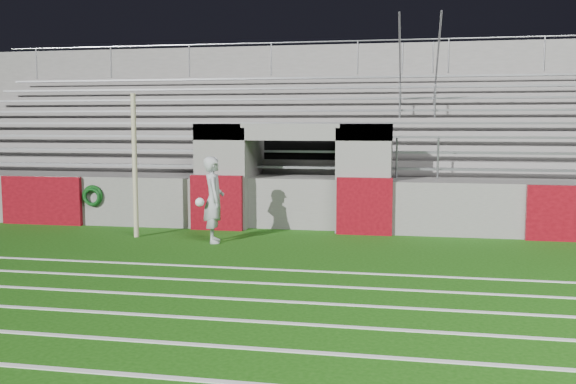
# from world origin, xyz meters

# --- Properties ---
(ground) EXTENTS (90.00, 90.00, 0.00)m
(ground) POSITION_xyz_m (0.00, 0.00, 0.00)
(ground) COLOR #194E0D
(ground) RESTS_ON ground
(field_post) EXTENTS (0.11, 0.11, 3.28)m
(field_post) POSITION_xyz_m (-3.33, 1.67, 1.64)
(field_post) COLOR #B8AF88
(field_post) RESTS_ON ground
(field_markings) EXTENTS (28.00, 8.09, 0.01)m
(field_markings) POSITION_xyz_m (0.00, -5.00, 0.01)
(field_markings) COLOR white
(field_markings) RESTS_ON ground
(stadium_structure) EXTENTS (26.00, 8.48, 5.42)m
(stadium_structure) POSITION_xyz_m (0.00, 7.97, 1.49)
(stadium_structure) COLOR slate
(stadium_structure) RESTS_ON ground
(goalkeeper_with_ball) EXTENTS (0.66, 0.80, 1.89)m
(goalkeeper_with_ball) POSITION_xyz_m (-1.38, 1.37, 0.94)
(goalkeeper_with_ball) COLOR #ABB0B5
(goalkeeper_with_ball) RESTS_ON ground
(hose_coil) EXTENTS (0.56, 0.15, 0.56)m
(hose_coil) POSITION_xyz_m (-5.08, 2.93, 0.77)
(hose_coil) COLOR #0C3F11
(hose_coil) RESTS_ON ground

